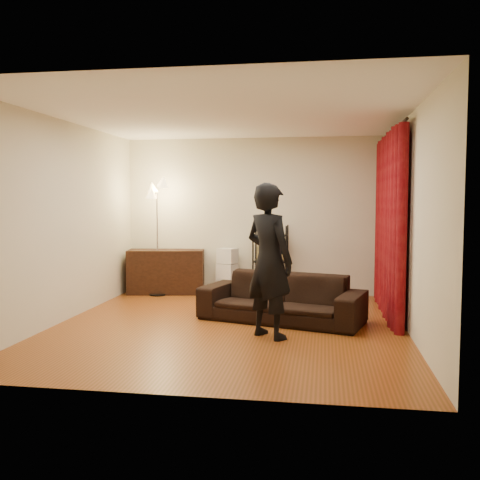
% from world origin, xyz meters
% --- Properties ---
extents(floor, '(5.00, 5.00, 0.00)m').
position_xyz_m(floor, '(0.00, 0.00, 0.00)').
color(floor, brown).
rests_on(floor, ground).
extents(ceiling, '(5.00, 5.00, 0.00)m').
position_xyz_m(ceiling, '(0.00, 0.00, 2.70)').
color(ceiling, white).
rests_on(ceiling, ground).
extents(wall_back, '(5.00, 0.00, 5.00)m').
position_xyz_m(wall_back, '(0.00, 2.50, 1.35)').
color(wall_back, beige).
rests_on(wall_back, ground).
extents(wall_front, '(5.00, 0.00, 5.00)m').
position_xyz_m(wall_front, '(0.00, -2.50, 1.35)').
color(wall_front, beige).
rests_on(wall_front, ground).
extents(wall_left, '(0.00, 5.00, 5.00)m').
position_xyz_m(wall_left, '(-2.25, 0.00, 1.35)').
color(wall_left, beige).
rests_on(wall_left, ground).
extents(wall_right, '(0.00, 5.00, 5.00)m').
position_xyz_m(wall_right, '(2.25, 0.00, 1.35)').
color(wall_right, beige).
rests_on(wall_right, ground).
extents(curtain_rod, '(0.04, 2.65, 0.04)m').
position_xyz_m(curtain_rod, '(2.15, 1.12, 2.58)').
color(curtain_rod, black).
rests_on(curtain_rod, wall_right).
extents(curtain, '(0.22, 2.65, 2.55)m').
position_xyz_m(curtain, '(2.13, 1.12, 1.28)').
color(curtain, maroon).
rests_on(curtain, ground).
extents(sofa, '(2.32, 1.42, 0.63)m').
position_xyz_m(sofa, '(0.65, 0.39, 0.32)').
color(sofa, black).
rests_on(sofa, ground).
extents(person, '(0.80, 0.76, 1.84)m').
position_xyz_m(person, '(0.57, -0.48, 0.92)').
color(person, black).
rests_on(person, ground).
extents(media_cabinet, '(1.37, 0.69, 0.76)m').
position_xyz_m(media_cabinet, '(-1.51, 2.23, 0.38)').
color(media_cabinet, black).
rests_on(media_cabinet, ground).
extents(storage_boxes, '(0.39, 0.36, 0.80)m').
position_xyz_m(storage_boxes, '(-0.44, 2.31, 0.40)').
color(storage_boxes, beige).
rests_on(storage_boxes, ground).
extents(wire_shelf, '(0.62, 0.50, 1.21)m').
position_xyz_m(wire_shelf, '(0.32, 2.19, 0.60)').
color(wire_shelf, black).
rests_on(wire_shelf, ground).
extents(floor_lamp, '(0.45, 0.45, 1.94)m').
position_xyz_m(floor_lamp, '(-1.60, 2.01, 0.97)').
color(floor_lamp, silver).
rests_on(floor_lamp, ground).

